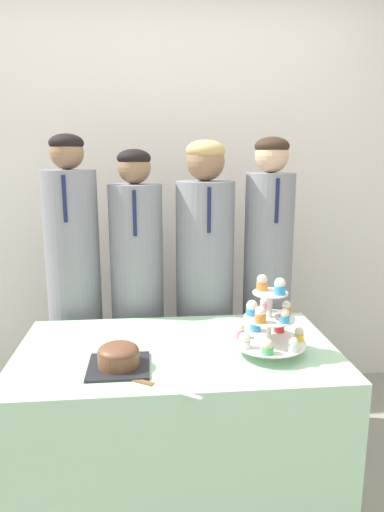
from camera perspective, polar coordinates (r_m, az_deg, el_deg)
The scene contains 9 objects.
wall_back at distance 2.90m, azimuth -3.49°, elevation 9.12°, with size 9.00×0.06×2.70m.
table at distance 2.09m, azimuth -1.84°, elevation -20.79°, with size 1.30×0.75×0.74m.
round_cake at distance 1.75m, azimuth -9.18°, elevation -12.28°, with size 0.23×0.23×0.09m.
cake_knife at distance 1.63m, azimuth -4.63°, elevation -15.85°, with size 0.23×0.16×0.01m.
cupcake_stand at distance 1.84m, azimuth 9.42°, elevation -8.14°, with size 0.30×0.30×0.32m.
student_0 at distance 2.47m, azimuth -14.38°, elevation -5.45°, with size 0.27×0.28×1.62m.
student_1 at distance 2.45m, azimuth -6.79°, elevation -6.15°, with size 0.27×0.28×1.55m.
student_2 at distance 2.46m, azimuth 1.58°, elevation -5.40°, with size 0.30×0.31×1.59m.
student_3 at distance 2.52m, azimuth 9.32°, elevation -4.74°, with size 0.26×0.26×1.61m.
Camera 1 is at (-0.11, -1.37, 1.51)m, focal length 32.00 mm.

